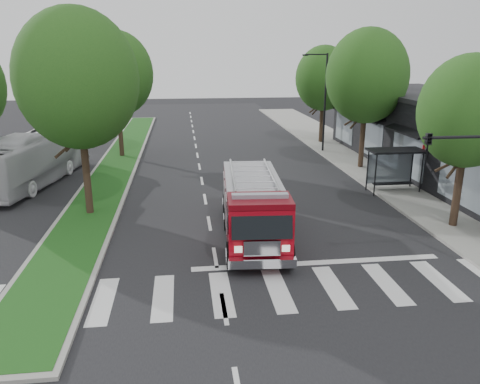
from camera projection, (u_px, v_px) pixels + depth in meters
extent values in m
plane|color=black|center=(215.00, 258.00, 19.06)|extent=(140.00, 140.00, 0.00)
cube|color=gray|center=(398.00, 182.00, 30.03)|extent=(5.00, 80.00, 0.15)
cube|color=gray|center=(119.00, 162.00, 35.45)|extent=(3.00, 50.00, 0.14)
cube|color=#144816|center=(119.00, 161.00, 35.43)|extent=(2.60, 49.50, 0.02)
cube|color=black|center=(469.00, 143.00, 29.86)|extent=(8.00, 30.00, 5.00)
cylinder|color=black|center=(375.00, 175.00, 26.90)|extent=(0.08, 0.08, 2.50)
cylinder|color=black|center=(421.00, 174.00, 27.23)|extent=(0.08, 0.08, 2.50)
cylinder|color=black|center=(367.00, 170.00, 28.04)|extent=(0.08, 0.08, 2.50)
cylinder|color=black|center=(412.00, 169.00, 28.37)|extent=(0.08, 0.08, 2.50)
cube|color=black|center=(396.00, 150.00, 27.26)|extent=(3.20, 1.60, 0.12)
cube|color=#8C99A5|center=(389.00, 168.00, 28.29)|extent=(2.80, 0.04, 1.80)
cube|color=black|center=(393.00, 183.00, 27.84)|extent=(2.40, 0.40, 0.08)
cylinder|color=black|center=(457.00, 190.00, 21.79)|extent=(0.36, 0.36, 3.74)
ellipsoid|color=#103D12|center=(468.00, 111.00, 20.74)|extent=(4.40, 4.40, 5.06)
cylinder|color=black|center=(362.00, 138.00, 33.11)|extent=(0.36, 0.36, 4.40)
ellipsoid|color=#103D12|center=(367.00, 76.00, 31.88)|extent=(5.60, 5.60, 6.44)
cylinder|color=black|center=(321.00, 122.00, 42.68)|extent=(0.36, 0.36, 3.96)
ellipsoid|color=#103D12|center=(324.00, 78.00, 41.57)|extent=(5.00, 5.00, 5.75)
cylinder|color=black|center=(86.00, 172.00, 23.40)|extent=(0.36, 0.36, 4.62)
ellipsoid|color=#103D12|center=(77.00, 79.00, 22.11)|extent=(5.80, 5.80, 6.67)
cylinder|color=black|center=(120.00, 130.00, 36.75)|extent=(0.36, 0.36, 4.40)
ellipsoid|color=#103D12|center=(116.00, 74.00, 35.52)|extent=(5.60, 5.60, 6.44)
imported|color=black|center=(428.00, 150.00, 15.10)|extent=(0.18, 0.22, 1.10)
cylinder|color=black|center=(325.00, 104.00, 38.18)|extent=(0.16, 0.16, 8.00)
cylinder|color=black|center=(316.00, 54.00, 36.96)|extent=(1.80, 0.10, 0.10)
cube|color=black|center=(305.00, 55.00, 36.87)|extent=(0.45, 0.20, 0.12)
cube|color=#63050D|center=(253.00, 226.00, 21.22)|extent=(2.99, 8.33, 0.24)
cube|color=maroon|center=(252.00, 199.00, 21.67)|extent=(2.86, 6.39, 1.95)
cube|color=maroon|center=(260.00, 228.00, 18.04)|extent=(2.55, 1.92, 2.05)
cube|color=#B2B2B7|center=(252.00, 178.00, 21.38)|extent=(2.86, 6.39, 0.12)
cylinder|color=#B2B2B7|center=(233.00, 174.00, 21.28)|extent=(0.50, 5.84, 0.10)
cylinder|color=#B2B2B7|center=(271.00, 173.00, 21.37)|extent=(0.50, 5.84, 0.10)
cube|color=silver|center=(262.00, 263.00, 17.23)|extent=(2.55, 0.51, 0.34)
cube|color=#8C99A5|center=(260.00, 196.00, 17.66)|extent=(2.16, 0.49, 0.18)
cylinder|color=black|center=(231.00, 255.00, 17.98)|extent=(0.41, 1.09, 1.07)
cylinder|color=black|center=(289.00, 254.00, 18.10)|extent=(0.41, 1.09, 1.07)
cylinder|color=black|center=(228.00, 219.00, 21.89)|extent=(0.41, 1.09, 1.07)
cylinder|color=black|center=(275.00, 218.00, 22.01)|extent=(0.41, 1.09, 1.07)
cylinder|color=black|center=(226.00, 204.00, 24.13)|extent=(0.41, 1.09, 1.07)
cylinder|color=black|center=(270.00, 203.00, 24.25)|extent=(0.41, 1.09, 1.07)
imported|color=silver|center=(34.00, 159.00, 29.53)|extent=(4.73, 11.80, 3.20)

